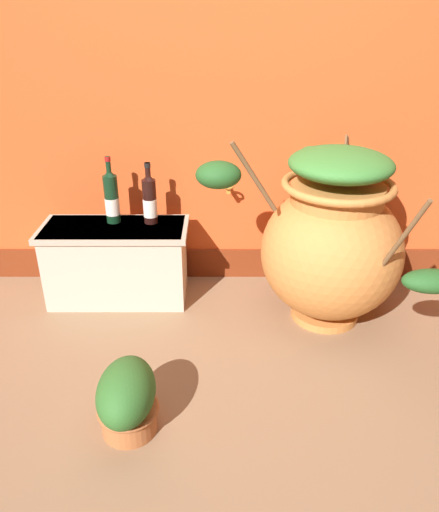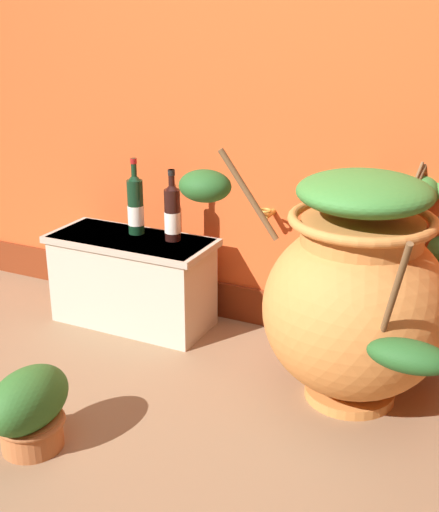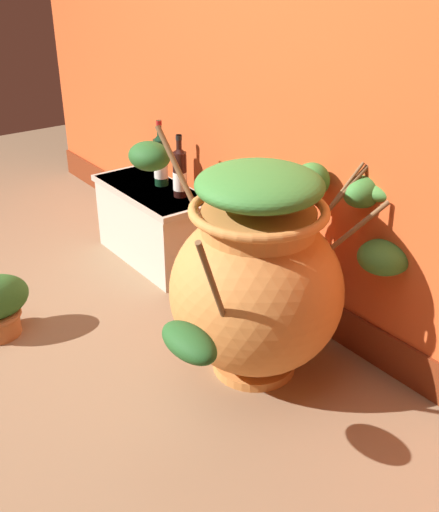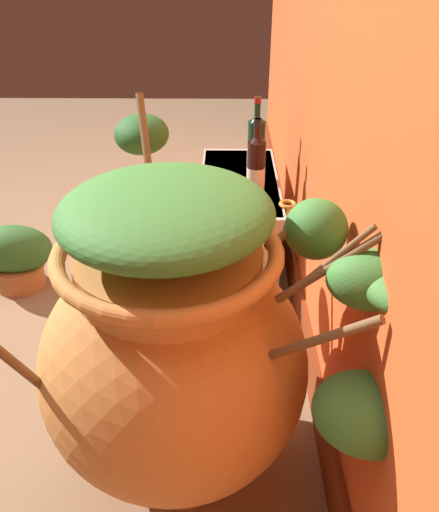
# 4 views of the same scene
# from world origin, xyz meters

# --- Properties ---
(ground_plane) EXTENTS (7.00, 7.00, 0.00)m
(ground_plane) POSITION_xyz_m (0.00, 0.00, 0.00)
(ground_plane) COLOR #896B4C
(back_wall) EXTENTS (4.40, 0.33, 2.60)m
(back_wall) POSITION_xyz_m (0.00, 1.20, 1.29)
(back_wall) COLOR #D15123
(back_wall) RESTS_ON ground_plane
(terracotta_urn) EXTENTS (1.03, 1.09, 0.93)m
(terracotta_urn) POSITION_xyz_m (0.52, 0.69, 0.43)
(terracotta_urn) COLOR #CC7F3D
(terracotta_urn) RESTS_ON ground_plane
(stone_ledge) EXTENTS (0.76, 0.33, 0.42)m
(stone_ledge) POSITION_xyz_m (-0.57, 0.86, 0.22)
(stone_ledge) COLOR beige
(stone_ledge) RESTS_ON ground_plane
(wine_bottle_left) EXTENTS (0.07, 0.07, 0.32)m
(wine_bottle_left) POSITION_xyz_m (-0.38, 0.92, 0.54)
(wine_bottle_left) COLOR black
(wine_bottle_left) RESTS_ON stone_ledge
(wine_bottle_middle) EXTENTS (0.07, 0.07, 0.35)m
(wine_bottle_middle) POSITION_xyz_m (-0.57, 0.93, 0.55)
(wine_bottle_middle) COLOR black
(wine_bottle_middle) RESTS_ON stone_ledge
(potted_shrub) EXTENTS (0.23, 0.33, 0.28)m
(potted_shrub) POSITION_xyz_m (-0.36, -0.09, 0.15)
(potted_shrub) COLOR #B26638
(potted_shrub) RESTS_ON ground_plane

